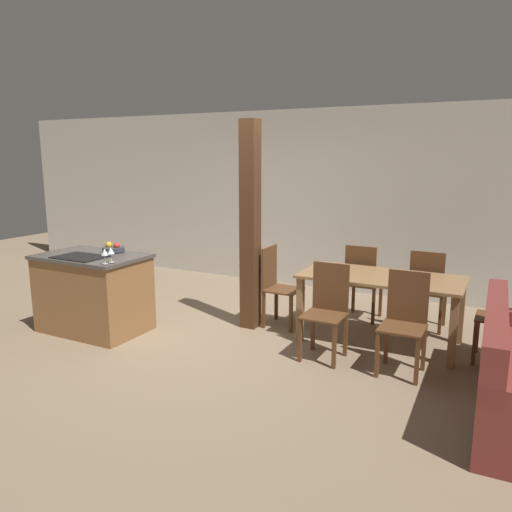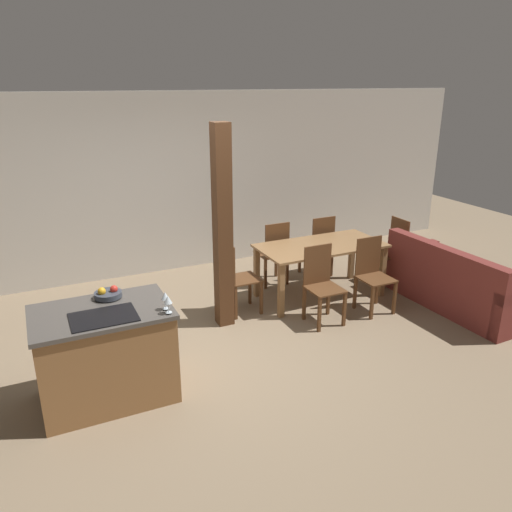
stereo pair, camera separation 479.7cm
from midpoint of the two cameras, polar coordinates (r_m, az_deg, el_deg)
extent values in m
plane|color=#847056|center=(5.21, 17.59, -16.97)|extent=(16.00, 16.00, 0.00)
cube|color=beige|center=(7.35, 21.99, 2.13)|extent=(11.20, 0.08, 2.70)
cube|color=olive|center=(4.99, 2.86, -12.22)|extent=(1.18, 0.76, 0.86)
cube|color=#4C4742|center=(4.82, 2.92, -7.31)|extent=(1.22, 0.80, 0.04)
cube|color=black|center=(4.68, 2.08, -7.59)|extent=(0.56, 0.40, 0.01)
cylinder|color=#383D47|center=(4.98, 5.26, -6.08)|extent=(0.25, 0.25, 0.05)
sphere|color=red|center=(4.94, 5.87, -5.66)|extent=(0.07, 0.07, 0.07)
sphere|color=gold|center=(4.97, 4.62, -5.51)|extent=(0.08, 0.08, 0.08)
cylinder|color=silver|center=(4.34, 7.58, -9.13)|extent=(0.06, 0.06, 0.00)
cylinder|color=silver|center=(4.33, 7.59, -8.56)|extent=(0.01, 0.01, 0.09)
cone|color=silver|center=(4.30, 7.62, -7.56)|extent=(0.07, 0.07, 0.07)
cylinder|color=silver|center=(4.42, 7.98, -8.76)|extent=(0.06, 0.06, 0.00)
cylinder|color=silver|center=(4.40, 8.00, -8.20)|extent=(0.01, 0.01, 0.09)
cone|color=silver|center=(4.38, 8.02, -7.22)|extent=(0.07, 0.07, 0.07)
cube|color=olive|center=(5.69, 38.14, -8.44)|extent=(1.70, 0.85, 0.03)
cube|color=olive|center=(5.38, 29.88, -12.81)|extent=(0.07, 0.07, 0.72)
cube|color=olive|center=(5.71, 46.28, -13.56)|extent=(0.07, 0.07, 0.72)
cube|color=olive|center=(6.05, 29.67, -10.17)|extent=(0.07, 0.07, 0.72)
cube|color=olive|center=(6.34, 44.26, -11.03)|extent=(0.07, 0.07, 0.72)
cube|color=brown|center=(5.06, 34.81, -13.78)|extent=(0.40, 0.40, 0.02)
cube|color=brown|center=(5.14, 34.89, -10.32)|extent=(0.38, 0.02, 0.49)
cube|color=brown|center=(4.97, 32.63, -16.90)|extent=(0.04, 0.04, 0.44)
cube|color=brown|center=(5.02, 36.83, -17.11)|extent=(0.04, 0.04, 0.44)
cube|color=brown|center=(5.29, 32.33, -15.17)|extent=(0.04, 0.04, 0.44)
cube|color=brown|center=(5.34, 36.24, -15.38)|extent=(0.04, 0.04, 0.44)
cube|color=brown|center=(5.23, 43.40, -14.12)|extent=(0.40, 0.40, 0.02)
cube|color=brown|center=(5.30, 43.24, -10.76)|extent=(0.38, 0.02, 0.49)
cube|color=brown|center=(5.12, 41.59, -17.23)|extent=(0.04, 0.04, 0.44)
cube|color=brown|center=(5.22, 45.51, -17.25)|extent=(0.04, 0.04, 0.44)
cube|color=brown|center=(5.42, 40.70, -15.54)|extent=(0.04, 0.04, 0.44)
cube|color=brown|center=(5.52, 44.39, -15.61)|extent=(0.04, 0.04, 0.44)
cube|color=brown|center=(6.40, 33.31, -8.55)|extent=(0.40, 0.40, 0.02)
cube|color=brown|center=(6.14, 33.73, -6.86)|extent=(0.38, 0.02, 0.49)
cube|color=brown|center=(6.66, 34.48, -10.05)|extent=(0.04, 0.04, 0.44)
cube|color=brown|center=(6.62, 31.41, -9.83)|extent=(0.04, 0.04, 0.44)
cube|color=brown|center=(6.33, 34.84, -11.15)|extent=(0.04, 0.04, 0.44)
cube|color=brown|center=(6.29, 31.59, -10.92)|extent=(0.04, 0.04, 0.44)
cube|color=brown|center=(6.53, 40.07, -9.00)|extent=(0.40, 0.40, 0.02)
cube|color=brown|center=(6.28, 40.72, -7.35)|extent=(0.38, 0.02, 0.49)
cube|color=brown|center=(6.81, 40.98, -10.43)|extent=(0.04, 0.04, 0.44)
cube|color=brown|center=(6.73, 38.02, -10.27)|extent=(0.04, 0.04, 0.44)
cube|color=brown|center=(6.49, 41.68, -11.51)|extent=(0.04, 0.04, 0.44)
cube|color=brown|center=(6.40, 38.56, -11.36)|extent=(0.04, 0.04, 0.44)
cube|color=brown|center=(5.67, 26.13, -10.23)|extent=(0.40, 0.40, 0.02)
cube|color=brown|center=(5.59, 24.40, -7.60)|extent=(0.02, 0.38, 0.49)
cube|color=brown|center=(5.59, 27.71, -13.23)|extent=(0.04, 0.04, 0.44)
cube|color=brown|center=(5.92, 27.74, -11.87)|extent=(0.04, 0.04, 0.44)
cube|color=brown|center=(5.59, 24.00, -12.89)|extent=(0.04, 0.04, 0.44)
cube|color=brown|center=(5.92, 24.25, -11.55)|extent=(0.04, 0.04, 0.44)
cube|color=brown|center=(6.12, 48.64, -11.49)|extent=(0.40, 0.40, 0.02)
cube|color=brown|center=(6.28, 46.22, -12.84)|extent=(0.04, 0.04, 0.44)
cube|color=brown|center=(5.98, 47.29, -14.13)|extent=(0.04, 0.04, 0.44)
cube|color=maroon|center=(5.14, 53.27, -13.49)|extent=(0.22, 1.92, 0.41)
cube|color=#4C2D19|center=(5.26, 23.10, -2.94)|extent=(0.19, 0.19, 2.41)
camera|label=1|loc=(2.40, 113.38, -14.69)|focal=35.00mm
camera|label=2|loc=(2.40, -66.62, 14.69)|focal=35.00mm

